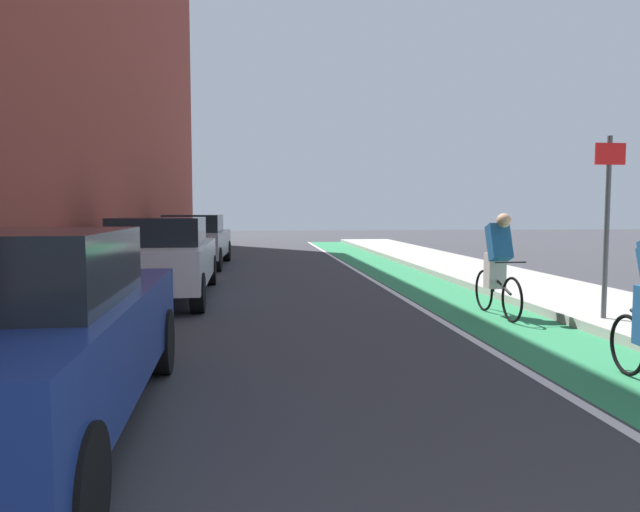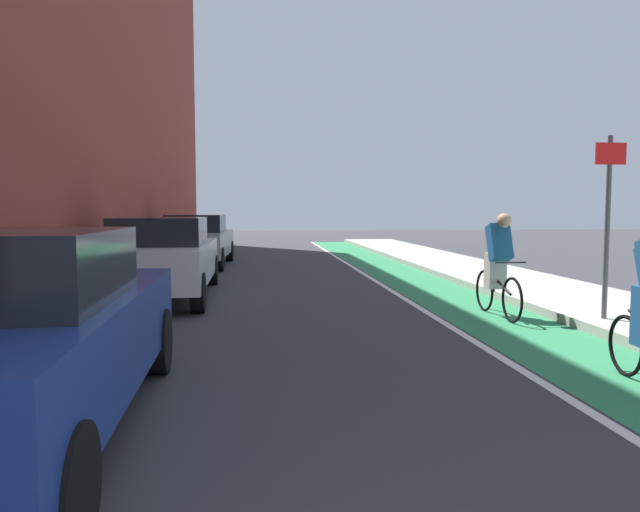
# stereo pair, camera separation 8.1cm
# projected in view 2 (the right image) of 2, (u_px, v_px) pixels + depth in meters

# --- Properties ---
(ground_plane) EXTENTS (72.22, 72.22, 0.00)m
(ground_plane) POSITION_uv_depth(u_px,v_px,m) (296.00, 290.00, 12.43)
(ground_plane) COLOR #38383D
(bike_lane_paint) EXTENTS (1.60, 32.83, 0.00)m
(bike_lane_paint) POSITION_uv_depth(u_px,v_px,m) (406.00, 277.00, 14.70)
(bike_lane_paint) COLOR #2D8451
(bike_lane_paint) RESTS_ON ground
(lane_divider_stripe) EXTENTS (0.12, 32.83, 0.00)m
(lane_divider_stripe) POSITION_uv_depth(u_px,v_px,m) (370.00, 278.00, 14.61)
(lane_divider_stripe) COLOR white
(lane_divider_stripe) RESTS_ON ground
(sidewalk_right) EXTENTS (2.51, 32.83, 0.14)m
(sidewalk_right) POSITION_uv_depth(u_px,v_px,m) (486.00, 274.00, 14.91)
(sidewalk_right) COLOR #A8A59E
(sidewalk_right) RESTS_ON ground
(parked_sedan_blue) EXTENTS (2.03, 4.41, 1.53)m
(parked_sedan_blue) POSITION_uv_depth(u_px,v_px,m) (2.00, 334.00, 4.24)
(parked_sedan_blue) COLOR navy
(parked_sedan_blue) RESTS_ON ground
(parked_sedan_white) EXTENTS (1.91, 4.80, 1.53)m
(parked_sedan_white) POSITION_uv_depth(u_px,v_px,m) (163.00, 257.00, 11.26)
(parked_sedan_white) COLOR silver
(parked_sedan_white) RESTS_ON ground
(parked_sedan_silver) EXTENTS (1.96, 4.48, 1.53)m
(parked_sedan_silver) POSITION_uv_depth(u_px,v_px,m) (197.00, 240.00, 17.61)
(parked_sedan_silver) COLOR #9EA0A8
(parked_sedan_silver) RESTS_ON ground
(cyclist_mid) EXTENTS (0.48, 1.73, 1.62)m
(cyclist_mid) POSITION_uv_depth(u_px,v_px,m) (498.00, 263.00, 9.26)
(cyclist_mid) COLOR black
(cyclist_mid) RESTS_ON ground
(street_sign_post) EXTENTS (0.44, 0.07, 2.56)m
(street_sign_post) POSITION_uv_depth(u_px,v_px,m) (608.00, 210.00, 8.26)
(street_sign_post) COLOR #4C4C51
(street_sign_post) RESTS_ON sidewalk_right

